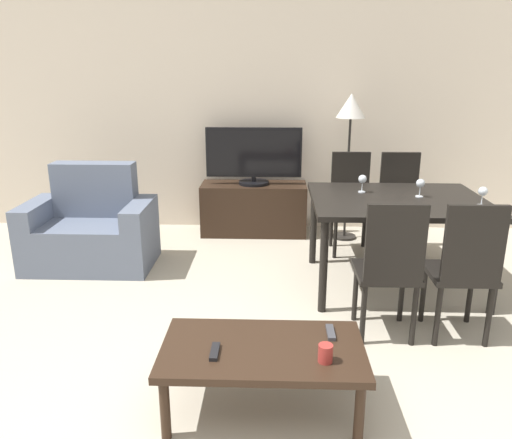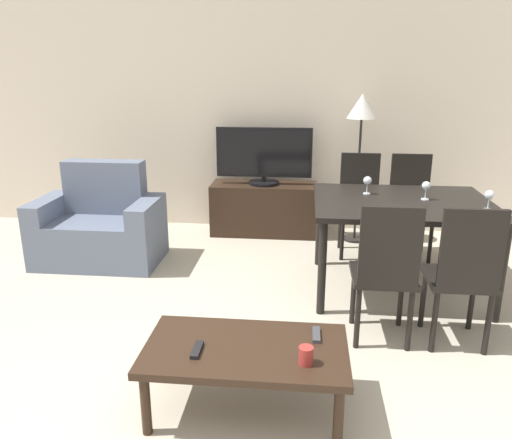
{
  "view_description": "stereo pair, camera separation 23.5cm",
  "coord_description": "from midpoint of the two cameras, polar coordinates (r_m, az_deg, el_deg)",
  "views": [
    {
      "loc": [
        0.24,
        -1.66,
        1.74
      ],
      "look_at": [
        0.11,
        1.88,
        0.65
      ],
      "focal_mm": 35.0,
      "sensor_mm": 36.0,
      "label": 1
    },
    {
      "loc": [
        0.47,
        -1.65,
        1.74
      ],
      "look_at": [
        0.11,
        1.88,
        0.65
      ],
      "focal_mm": 35.0,
      "sensor_mm": 36.0,
      "label": 2
    }
  ],
  "objects": [
    {
      "name": "wine_glass_center",
      "position": [
        4.11,
        16.74,
        3.85
      ],
      "size": [
        0.07,
        0.07,
        0.15
      ],
      "color": "silver",
      "rests_on": "dining_table"
    },
    {
      "name": "cup_white_near",
      "position": [
        2.49,
        5.19,
        -15.03
      ],
      "size": [
        0.07,
        0.07,
        0.09
      ],
      "color": "maroon",
      "rests_on": "coffee_table"
    },
    {
      "name": "dining_table",
      "position": [
        4.07,
        14.29,
        1.34
      ],
      "size": [
        1.35,
        1.08,
        0.75
      ],
      "color": "black",
      "rests_on": "ground_plane"
    },
    {
      "name": "tv",
      "position": [
        5.24,
        -1.55,
        7.26
      ],
      "size": [
        1.0,
        0.32,
        0.6
      ],
      "color": "black",
      "rests_on": "tv_stand"
    },
    {
      "name": "tv_stand",
      "position": [
        5.37,
        -1.5,
        1.23
      ],
      "size": [
        1.11,
        0.43,
        0.55
      ],
      "color": "black",
      "rests_on": "ground_plane"
    },
    {
      "name": "armchair",
      "position": [
        4.78,
        -19.64,
        -1.27
      ],
      "size": [
        1.11,
        0.67,
        0.9
      ],
      "color": "slate",
      "rests_on": "ground_plane"
    },
    {
      "name": "floor_lamp",
      "position": [
        5.09,
        9.45,
        11.51
      ],
      "size": [
        0.29,
        0.29,
        1.49
      ],
      "color": "black",
      "rests_on": "ground_plane"
    },
    {
      "name": "coffee_table",
      "position": [
        2.64,
        -1.86,
        -15.18
      ],
      "size": [
        1.04,
        0.57,
        0.37
      ],
      "color": "black",
      "rests_on": "ground_plane"
    },
    {
      "name": "dining_chair_far_left",
      "position": [
        4.88,
        9.42,
        2.45
      ],
      "size": [
        0.4,
        0.4,
        0.95
      ],
      "color": "black",
      "rests_on": "ground_plane"
    },
    {
      "name": "remote_secondary",
      "position": [
        2.73,
        6.04,
        -12.75
      ],
      "size": [
        0.04,
        0.15,
        0.02
      ],
      "color": "#38383D",
      "rests_on": "coffee_table"
    },
    {
      "name": "dining_chair_near_right",
      "position": [
        3.4,
        20.95,
        -4.99
      ],
      "size": [
        0.4,
        0.4,
        0.95
      ],
      "color": "black",
      "rests_on": "ground_plane"
    },
    {
      "name": "wine_glass_left",
      "position": [
        4.0,
        22.98,
        2.84
      ],
      "size": [
        0.07,
        0.07,
        0.15
      ],
      "color": "silver",
      "rests_on": "dining_table"
    },
    {
      "name": "wall_back",
      "position": [
        5.47,
        -1.77,
        13.0
      ],
      "size": [
        6.99,
        0.06,
        2.7
      ],
      "color": "beige",
      "rests_on": "ground_plane"
    },
    {
      "name": "wine_glass_right",
      "position": [
        4.16,
        10.5,
        4.43
      ],
      "size": [
        0.07,
        0.07,
        0.15
      ],
      "color": "silver",
      "rests_on": "dining_table"
    },
    {
      "name": "dining_chair_near",
      "position": [
        3.28,
        13.06,
        -5.09
      ],
      "size": [
        0.4,
        0.4,
        0.95
      ],
      "color": "black",
      "rests_on": "ground_plane"
    },
    {
      "name": "dining_chair_far",
      "position": [
        4.96,
        14.86,
        2.35
      ],
      "size": [
        0.4,
        0.4,
        0.95
      ],
      "color": "black",
      "rests_on": "ground_plane"
    },
    {
      "name": "remote_primary",
      "position": [
        2.58,
        -7.43,
        -14.79
      ],
      "size": [
        0.04,
        0.15,
        0.02
      ],
      "color": "black",
      "rests_on": "coffee_table"
    }
  ]
}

